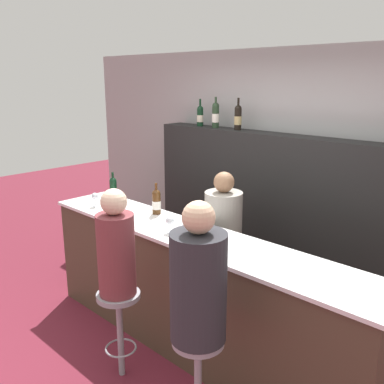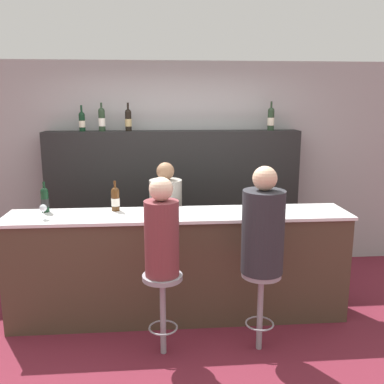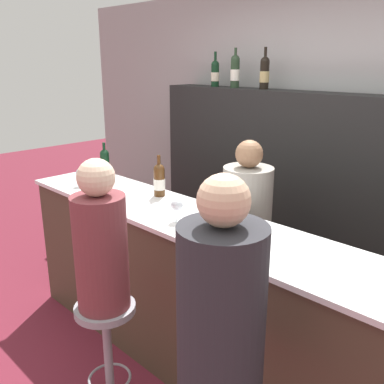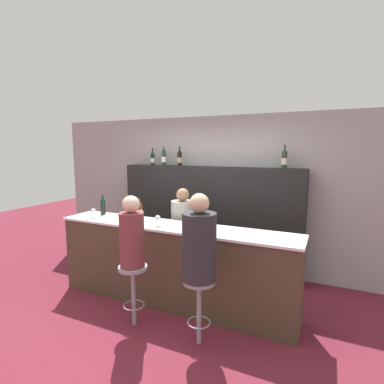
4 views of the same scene
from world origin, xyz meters
TOP-DOWN VIEW (x-y plane):
  - ground_plane at (0.00, 0.00)m, footprint 16.00×16.00m
  - wall_back at (0.00, 1.74)m, footprint 6.40×0.05m
  - bar_counter at (0.00, 0.27)m, footprint 3.29×0.57m
  - back_bar_cabinet at (0.00, 1.52)m, footprint 3.08×0.28m
  - wine_bottle_counter_0 at (-1.28, 0.42)m, footprint 0.08×0.08m
  - wine_bottle_counter_1 at (-0.61, 0.42)m, footprint 0.08×0.08m
  - wine_bottle_backbar_0 at (-1.08, 1.52)m, footprint 0.07×0.07m
  - wine_bottle_backbar_1 at (-0.85, 1.52)m, footprint 0.08×0.08m
  - wine_bottle_backbar_2 at (-0.53, 1.52)m, footprint 0.08×0.08m
  - wine_glass_0 at (-1.23, 0.16)m, footprint 0.07×0.07m
  - wine_glass_1 at (-0.16, 0.16)m, footprint 0.08×0.08m
  - bar_stool_left at (-0.17, -0.37)m, footprint 0.33×0.33m
  - guest_seated_left at (-0.17, -0.37)m, footprint 0.28×0.28m
  - bar_stool_right at (0.66, -0.37)m, footprint 0.33×0.33m
  - guest_seated_right at (0.66, -0.37)m, footprint 0.35×0.35m
  - bartender at (-0.11, 0.80)m, footprint 0.35×0.35m

SIDE VIEW (x-z plane):
  - ground_plane at x=0.00m, z-range 0.00..0.00m
  - bar_counter at x=0.00m, z-range 0.00..1.07m
  - bar_stool_left at x=-0.17m, z-range 0.19..0.90m
  - bar_stool_right at x=0.66m, z-range 0.19..0.90m
  - bartender at x=-0.11m, z-range -0.06..1.42m
  - back_bar_cabinet at x=0.00m, z-range 0.00..1.76m
  - guest_seated_left at x=-0.17m, z-range 0.67..1.49m
  - guest_seated_right at x=0.66m, z-range 0.65..1.55m
  - wine_glass_1 at x=-0.16m, z-range 1.09..1.23m
  - wine_glass_0 at x=-1.23m, z-range 1.10..1.23m
  - wine_bottle_counter_1 at x=-0.61m, z-range 1.04..1.33m
  - wine_bottle_counter_0 at x=-1.28m, z-range 1.04..1.34m
  - wall_back at x=0.00m, z-range 0.00..2.60m
  - wine_bottle_backbar_0 at x=-1.08m, z-range 1.73..2.03m
  - wine_bottle_backbar_2 at x=-0.53m, z-range 1.73..2.06m
  - wine_bottle_backbar_1 at x=-0.85m, z-range 1.74..2.07m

